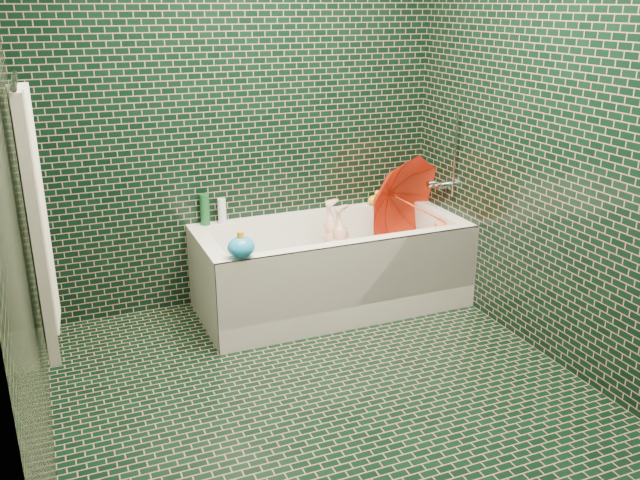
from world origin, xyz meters
name	(u,v)px	position (x,y,z in m)	size (l,w,h in m)	color
floor	(331,399)	(0.00, 0.00, 0.00)	(2.80, 2.80, 0.00)	black
wall_back	(242,110)	(0.00, 1.40, 1.25)	(2.80, 2.80, 0.00)	black
wall_front	(547,263)	(0.00, -1.40, 1.25)	(2.80, 2.80, 0.00)	black
wall_left	(12,185)	(-1.30, 0.00, 1.25)	(2.80, 2.80, 0.00)	black
wall_right	(565,134)	(1.30, 0.00, 1.25)	(2.80, 2.80, 0.00)	black
bathtub	(333,276)	(0.45, 1.01, 0.21)	(1.70, 0.75, 0.55)	white
bath_mat	(332,283)	(0.45, 1.02, 0.16)	(1.35, 0.47, 0.01)	green
water	(332,262)	(0.45, 1.02, 0.30)	(1.48, 0.53, 0.00)	silver
towel_rail	(14,81)	(-1.25, 0.25, 1.60)	(0.02, 0.02, 0.58)	silver
towel	(37,221)	(-1.24, 0.24, 1.03)	(0.08, 0.44, 1.12)	beige
faucet	(445,179)	(1.26, 1.02, 0.77)	(0.18, 0.19, 0.55)	silver
child	(342,261)	(0.51, 0.99, 0.31)	(0.29, 0.19, 0.79)	#DB9F89
umbrella	(416,207)	(1.07, 1.04, 0.60)	(0.62, 0.62, 0.54)	red
soap_bottle_a	(417,199)	(1.25, 1.34, 0.55)	(0.10, 0.10, 0.27)	white
soap_bottle_b	(406,200)	(1.17, 1.36, 0.55)	(0.08, 0.08, 0.18)	#5D217E
soap_bottle_c	(402,201)	(1.13, 1.34, 0.55)	(0.12, 0.12, 0.16)	#144722
bottle_right_tall	(400,188)	(1.11, 1.33, 0.65)	(0.06, 0.06, 0.20)	#144722
bottle_right_pump	(417,187)	(1.25, 1.34, 0.64)	(0.05, 0.05, 0.18)	silver
bottle_left_tall	(205,209)	(-0.28, 1.35, 0.65)	(0.06, 0.06, 0.20)	#144722
bottle_left_short	(222,211)	(-0.18, 1.33, 0.63)	(0.05, 0.05, 0.16)	white
rubber_duck	(375,199)	(0.91, 1.32, 0.59)	(0.13, 0.10, 0.10)	gold
bath_toy	(241,247)	(-0.24, 0.69, 0.62)	(0.18, 0.16, 0.15)	#1780CF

